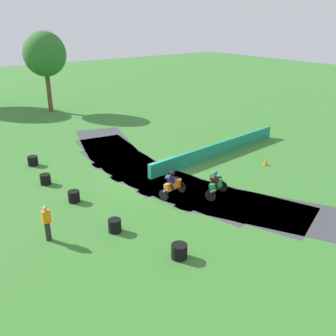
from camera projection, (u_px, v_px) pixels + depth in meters
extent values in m
plane|color=#38752D|center=(154.00, 177.00, 22.95)|extent=(120.00, 120.00, 0.00)
cube|color=#3D3D42|center=(107.00, 145.00, 28.72)|extent=(5.96, 9.65, 0.01)
cube|color=#3D3D42|center=(117.00, 155.00, 26.67)|extent=(4.91, 9.45, 0.01)
cube|color=#3D3D42|center=(132.00, 165.00, 24.75)|extent=(3.79, 9.10, 0.01)
cube|color=#3D3D42|center=(155.00, 177.00, 23.01)|extent=(4.48, 9.33, 0.01)
cube|color=#3D3D42|center=(185.00, 189.00, 21.46)|extent=(5.55, 9.59, 0.01)
cube|color=#3D3D42|center=(224.00, 200.00, 20.14)|extent=(6.54, 9.68, 0.01)
cube|color=#3D3D42|center=(269.00, 211.00, 19.06)|extent=(7.41, 9.62, 0.01)
cube|color=#1E8466|center=(217.00, 149.00, 26.43)|extent=(12.25, 1.58, 0.90)
cylinder|color=black|center=(181.00, 187.00, 20.97)|extent=(0.21, 0.70, 0.69)
cylinder|color=black|center=(164.00, 195.00, 20.02)|extent=(0.21, 0.70, 0.69)
cube|color=orange|center=(172.00, 186.00, 20.42)|extent=(1.05, 0.52, 0.44)
ellipsoid|color=orange|center=(174.00, 180.00, 20.47)|extent=(0.49, 0.39, 0.28)
cone|color=orange|center=(180.00, 180.00, 20.85)|extent=(0.45, 0.41, 0.45)
cylinder|color=#B2B2B7|center=(166.00, 191.00, 19.95)|extent=(0.42, 0.16, 0.17)
cube|color=#1E1E4C|center=(170.00, 179.00, 20.26)|extent=(0.55, 0.36, 0.61)
sphere|color=black|center=(172.00, 173.00, 20.34)|extent=(0.26, 0.26, 0.26)
cylinder|color=#1E1E4C|center=(171.00, 177.00, 20.57)|extent=(0.44, 0.16, 0.24)
cylinder|color=#1E1E4C|center=(176.00, 178.00, 20.32)|extent=(0.44, 0.16, 0.24)
cylinder|color=#1E1E4C|center=(167.00, 186.00, 20.41)|extent=(0.29, 0.16, 0.42)
cylinder|color=#1E1E4C|center=(172.00, 187.00, 20.17)|extent=(0.29, 0.16, 0.42)
cylinder|color=black|center=(222.00, 186.00, 21.06)|extent=(0.33, 0.69, 0.70)
cylinder|color=black|center=(210.00, 196.00, 19.98)|extent=(0.33, 0.69, 0.70)
cube|color=#198438|center=(216.00, 186.00, 20.44)|extent=(1.06, 0.67, 0.45)
ellipsoid|color=#198438|center=(217.00, 180.00, 20.51)|extent=(0.52, 0.45, 0.29)
cone|color=#198438|center=(221.00, 179.00, 20.94)|extent=(0.49, 0.43, 0.46)
cylinder|color=#B2B2B7|center=(213.00, 191.00, 19.93)|extent=(0.41, 0.23, 0.17)
cube|color=#331919|center=(214.00, 179.00, 20.28)|extent=(0.58, 0.39, 0.61)
sphere|color=#1E7FE0|center=(215.00, 173.00, 20.37)|extent=(0.26, 0.26, 0.26)
cylinder|color=#331919|center=(213.00, 177.00, 20.59)|extent=(0.43, 0.22, 0.24)
cylinder|color=#331919|center=(219.00, 177.00, 20.38)|extent=(0.43, 0.22, 0.24)
cylinder|color=#331919|center=(211.00, 186.00, 20.40)|extent=(0.31, 0.15, 0.42)
cylinder|color=#331919|center=(217.00, 187.00, 20.19)|extent=(0.31, 0.15, 0.42)
cylinder|color=black|center=(33.00, 164.00, 24.79)|extent=(0.65, 0.65, 0.20)
cylinder|color=black|center=(33.00, 161.00, 24.71)|extent=(0.65, 0.65, 0.20)
cylinder|color=black|center=(32.00, 158.00, 24.64)|extent=(0.65, 0.65, 0.20)
cylinder|color=black|center=(46.00, 182.00, 22.02)|extent=(0.60, 0.60, 0.20)
cylinder|color=black|center=(45.00, 179.00, 21.95)|extent=(0.60, 0.60, 0.20)
cylinder|color=black|center=(45.00, 176.00, 21.87)|extent=(0.60, 0.60, 0.20)
cylinder|color=black|center=(74.00, 200.00, 19.95)|extent=(0.60, 0.60, 0.20)
cylinder|color=black|center=(74.00, 196.00, 19.88)|extent=(0.60, 0.60, 0.20)
cylinder|color=black|center=(74.00, 193.00, 19.80)|extent=(0.60, 0.60, 0.20)
cylinder|color=black|center=(115.00, 229.00, 17.21)|extent=(0.59, 0.59, 0.20)
cylinder|color=black|center=(115.00, 225.00, 17.14)|extent=(0.59, 0.59, 0.20)
cylinder|color=black|center=(115.00, 222.00, 17.06)|extent=(0.59, 0.59, 0.20)
cylinder|color=black|center=(179.00, 255.00, 15.35)|extent=(0.65, 0.65, 0.20)
cylinder|color=black|center=(179.00, 251.00, 15.27)|extent=(0.65, 0.65, 0.20)
cylinder|color=black|center=(179.00, 247.00, 15.20)|extent=(0.65, 0.65, 0.20)
cylinder|color=#232328|center=(48.00, 231.00, 16.43)|extent=(0.24, 0.24, 0.86)
cube|color=orange|center=(46.00, 217.00, 16.17)|extent=(0.34, 0.22, 0.56)
sphere|color=tan|center=(45.00, 208.00, 16.03)|extent=(0.20, 0.20, 0.20)
cone|color=orange|center=(266.00, 162.00, 24.75)|extent=(0.28, 0.28, 0.44)
cylinder|color=brown|center=(49.00, 92.00, 37.89)|extent=(0.44, 0.44, 3.86)
ellipsoid|color=#2D6B28|center=(45.00, 54.00, 36.53)|extent=(4.03, 4.03, 4.24)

